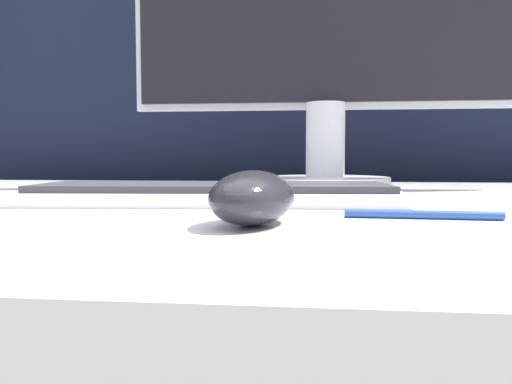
% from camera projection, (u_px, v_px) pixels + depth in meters
% --- Properties ---
extents(partition_panel, '(5.00, 0.03, 1.36)m').
position_uv_depth(partition_panel, '(292.00, 193.00, 1.28)').
color(partition_panel, black).
rests_on(partition_panel, ground_plane).
extents(computer_mouse_near, '(0.09, 0.12, 0.05)m').
position_uv_depth(computer_mouse_near, '(252.00, 198.00, 0.41)').
color(computer_mouse_near, '#232328').
rests_on(computer_mouse_near, desk).
extents(keyboard, '(0.45, 0.18, 0.02)m').
position_uv_depth(keyboard, '(214.00, 194.00, 0.60)').
color(keyboard, white).
rests_on(keyboard, desk).
extents(monitor, '(0.69, 0.23, 0.50)m').
position_uv_depth(monitor, '(326.00, 33.00, 0.88)').
color(monitor, silver).
rests_on(monitor, desk).
extents(pen, '(0.14, 0.02, 0.01)m').
position_uv_depth(pen, '(422.00, 215.00, 0.45)').
color(pen, '#284C9E').
rests_on(pen, desk).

